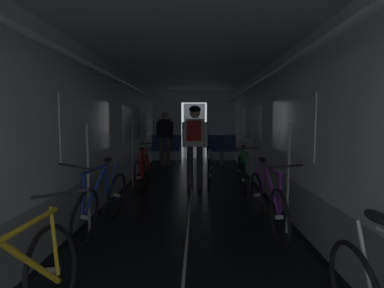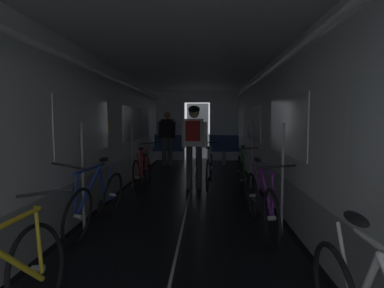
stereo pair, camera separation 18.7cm
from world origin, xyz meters
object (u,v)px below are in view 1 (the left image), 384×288
object	(u,v)px
bicycle_red	(143,171)
bicycle_green	(242,172)
person_cyclist_aisle	(195,138)
bicycle_purple	(267,201)
bicycle_blue	(103,201)
bench_seat_far_right	(221,147)
bench_seat_far_left	(166,147)
bicycle_silver_in_aisle	(210,169)
person_standing_near_bench	(165,135)

from	to	relation	value
bicycle_red	bicycle_green	xyz separation A→B (m)	(2.04, -0.17, 0.00)
person_cyclist_aisle	bicycle_purple	bearing A→B (deg)	-67.12
bicycle_purple	bicycle_green	distance (m)	2.15
bicycle_red	bicycle_green	size ratio (longest dim) A/B	1.00
bicycle_blue	person_cyclist_aisle	distance (m)	2.70
bench_seat_far_right	bicycle_purple	size ratio (longest dim) A/B	0.58
bench_seat_far_left	bicycle_purple	world-z (taller)	bench_seat_far_left
bench_seat_far_right	bicycle_green	size ratio (longest dim) A/B	0.58
bicycle_blue	person_cyclist_aisle	size ratio (longest dim) A/B	0.98
bench_seat_far_right	bicycle_blue	size ratio (longest dim) A/B	0.58
bench_seat_far_right	bicycle_silver_in_aisle	distance (m)	3.36
bicycle_silver_in_aisle	bicycle_blue	bearing A→B (deg)	-120.08
bicycle_blue	bicycle_green	xyz separation A→B (m)	(2.14, 2.19, 0.00)
bicycle_purple	bicycle_silver_in_aisle	world-z (taller)	bicycle_purple
bicycle_silver_in_aisle	person_standing_near_bench	xyz separation A→B (m)	(-1.29, 2.94, 0.59)
bicycle_red	person_cyclist_aisle	world-z (taller)	person_cyclist_aisle
bicycle_blue	person_standing_near_bench	world-z (taller)	person_standing_near_bench
person_cyclist_aisle	bicycle_red	bearing A→B (deg)	177.68
bicycle_purple	bicycle_silver_in_aisle	distance (m)	2.63
bicycle_green	bicycle_silver_in_aisle	xyz separation A→B (m)	(-0.64, 0.40, 0.00)
bicycle_blue	person_standing_near_bench	distance (m)	5.57
bicycle_red	bicycle_purple	size ratio (longest dim) A/B	1.00
bicycle_green	person_standing_near_bench	bearing A→B (deg)	120.06
bench_seat_far_right	bicycle_purple	world-z (taller)	bench_seat_far_right
bicycle_red	person_standing_near_bench	distance (m)	3.22
bench_seat_far_left	bicycle_red	bearing A→B (deg)	-91.76
bench_seat_far_right	bicycle_red	distance (m)	4.03
bench_seat_far_right	person_standing_near_bench	world-z (taller)	person_standing_near_bench
bicycle_green	bicycle_purple	bearing A→B (deg)	-90.06
bicycle_purple	bench_seat_far_left	bearing A→B (deg)	108.23
bicycle_purple	bench_seat_far_right	bearing A→B (deg)	91.30
bench_seat_far_right	bicycle_red	xyz separation A→B (m)	(-1.91, -3.54, -0.19)
bicycle_green	person_cyclist_aisle	size ratio (longest dim) A/B	0.98
bicycle_blue	bicycle_purple	distance (m)	2.14
bicycle_red	bicycle_green	distance (m)	2.05
bench_seat_far_left	person_standing_near_bench	distance (m)	0.55
bench_seat_far_right	bicycle_purple	bearing A→B (deg)	-88.70
bicycle_green	person_standing_near_bench	xyz separation A→B (m)	(-1.93, 3.34, 0.59)
bench_seat_far_left	bicycle_silver_in_aisle	world-z (taller)	bench_seat_far_left
person_standing_near_bench	bicycle_silver_in_aisle	bearing A→B (deg)	-66.38
bicycle_green	bicycle_silver_in_aisle	bearing A→B (deg)	148.50
bench_seat_far_right	bicycle_red	world-z (taller)	bench_seat_far_right
person_standing_near_bench	bench_seat_far_left	bearing A→B (deg)	90.41
bicycle_silver_in_aisle	bicycle_green	bearing A→B (deg)	-31.50
bench_seat_far_right	bicycle_blue	world-z (taller)	bicycle_blue
bicycle_blue	person_cyclist_aisle	bearing A→B (deg)	63.09
person_cyclist_aisle	bicycle_silver_in_aisle	distance (m)	0.80
bicycle_green	bench_seat_far_left	bearing A→B (deg)	117.51
bench_seat_far_left	person_cyclist_aisle	size ratio (longest dim) A/B	0.57
bench_seat_far_right	bicycle_green	xyz separation A→B (m)	(0.14, -3.72, -0.18)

